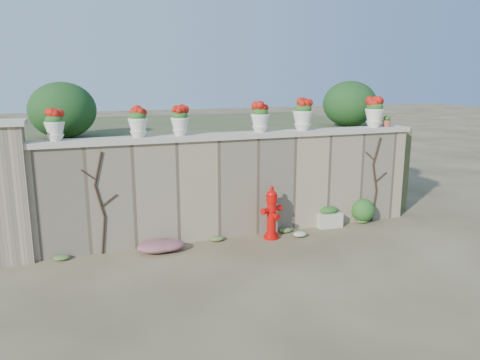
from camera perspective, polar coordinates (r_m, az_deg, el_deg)
name	(u,v)px	position (r m, az deg, el deg)	size (l,w,h in m)	color
ground	(271,265)	(8.24, 3.79, -10.35)	(80.00, 80.00, 0.00)	brown
stone_wall	(236,187)	(9.53, -0.52, -0.85)	(8.00, 0.40, 2.00)	#9C8868
wall_cap	(236,136)	(9.34, -0.53, 5.44)	(8.10, 0.52, 0.10)	beige
gate_pillar	(10,191)	(9.00, -26.26, -1.26)	(0.72, 0.72, 2.48)	#9C8868
raised_fill	(195,161)	(12.52, -5.46, 2.31)	(9.00, 6.00, 2.00)	#384C23
back_shrub_left	(63,110)	(9.95, -20.82, 7.96)	(1.30, 1.30, 1.10)	#143814
back_shrub_right	(350,104)	(11.90, 13.23, 9.03)	(1.30, 1.30, 1.10)	#143814
vine_left	(101,202)	(8.80, -16.64, -2.56)	(0.60, 0.04, 1.91)	black
vine_right	(375,178)	(10.84, 16.16, 0.24)	(0.60, 0.04, 1.91)	black
fire_hydrant	(272,212)	(9.38, 3.87, -3.96)	(0.47, 0.33, 1.08)	red
planter_box	(329,217)	(10.38, 10.78, -4.49)	(0.56, 0.36, 0.45)	beige
green_shrub	(365,208)	(10.84, 15.03, -3.33)	(0.68, 0.61, 0.65)	#1E5119
magenta_clump	(158,245)	(8.90, -9.98, -7.84)	(1.00, 0.67, 0.27)	#B82470
white_flowers	(296,233)	(9.63, 6.88, -6.49)	(0.45, 0.36, 0.16)	white
urn_pot_0	(55,125)	(8.77, -21.67, 6.19)	(0.34, 0.34, 0.54)	silver
urn_pot_1	(138,122)	(8.85, -12.34, 6.91)	(0.36, 0.36, 0.57)	silver
urn_pot_2	(180,121)	(8.99, -7.33, 7.12)	(0.35, 0.35, 0.55)	silver
urn_pot_3	(260,118)	(9.49, 2.47, 7.60)	(0.37, 0.37, 0.59)	silver
urn_pot_4	(303,115)	(9.90, 7.66, 7.89)	(0.42, 0.42, 0.65)	silver
urn_pot_5	(375,113)	(10.84, 16.08, 7.91)	(0.42, 0.42, 0.65)	silver
terracotta_pot	(387,122)	(11.06, 17.44, 6.79)	(0.20, 0.20, 0.24)	#B84E38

